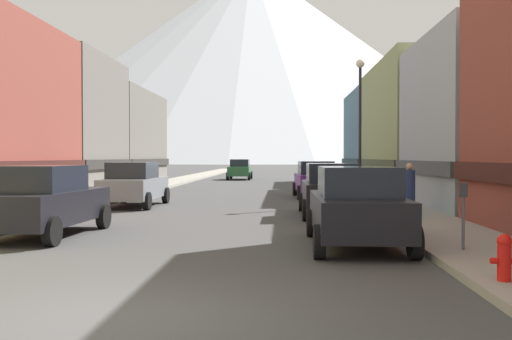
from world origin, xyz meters
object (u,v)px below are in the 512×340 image
(car_right_0, at_px, (357,206))
(car_right_2, at_px, (316,179))
(car_driving_0, at_px, (240,169))
(fire_hydrant_near, at_px, (504,256))
(streetlamp_right, at_px, (360,108))
(pedestrian_0, at_px, (409,191))
(car_left_0, at_px, (44,201))
(car_right_1, at_px, (331,189))
(parking_meter_near, at_px, (463,206))
(potted_plant_1, at_px, (392,190))
(car_left_1, at_px, (134,184))

(car_right_0, distance_m, car_right_2, 15.78)
(car_driving_0, relative_size, fire_hydrant_near, 6.25)
(fire_hydrant_near, bearing_deg, streetlamp_right, 90.37)
(car_right_2, relative_size, pedestrian_0, 2.71)
(streetlamp_right, bearing_deg, car_left_0, -132.63)
(car_right_1, distance_m, car_driving_0, 32.26)
(car_left_0, relative_size, streetlamp_right, 0.76)
(parking_meter_near, bearing_deg, car_right_1, 103.68)
(potted_plant_1, bearing_deg, pedestrian_0, -96.03)
(parking_meter_near, bearing_deg, potted_plant_1, 85.03)
(car_right_0, xyz_separation_m, parking_meter_near, (1.95, -1.21, 0.11))
(potted_plant_1, bearing_deg, car_right_0, -103.66)
(potted_plant_1, bearing_deg, car_left_0, -132.53)
(parking_meter_near, distance_m, pedestrian_0, 7.30)
(car_right_2, bearing_deg, streetlamp_right, -70.72)
(streetlamp_right, bearing_deg, parking_meter_near, -88.17)
(car_right_0, height_order, potted_plant_1, car_right_0)
(parking_meter_near, height_order, streetlamp_right, streetlamp_right)
(potted_plant_1, xyz_separation_m, pedestrian_0, (-0.75, -7.10, 0.40))
(parking_meter_near, bearing_deg, streetlamp_right, 91.83)
(car_left_1, bearing_deg, car_right_0, -53.59)
(car_right_1, xyz_separation_m, fire_hydrant_near, (1.65, -10.98, -0.37))
(streetlamp_right, bearing_deg, potted_plant_1, 48.04)
(car_right_0, relative_size, potted_plant_1, 5.60)
(streetlamp_right, bearing_deg, pedestrian_0, -80.30)
(potted_plant_1, distance_m, pedestrian_0, 7.15)
(car_right_1, bearing_deg, parking_meter_near, -76.32)
(car_right_2, height_order, pedestrian_0, pedestrian_0)
(parking_meter_near, bearing_deg, car_right_2, 96.56)
(car_right_0, bearing_deg, car_left_0, 169.63)
(car_right_2, relative_size, fire_hydrant_near, 6.36)
(fire_hydrant_near, bearing_deg, pedestrian_0, 85.54)
(car_left_1, bearing_deg, car_right_2, 35.74)
(car_right_0, height_order, car_right_2, same)
(car_left_1, xyz_separation_m, car_right_1, (7.60, -3.51, 0.00))
(car_left_0, height_order, car_left_1, same)
(car_right_0, bearing_deg, parking_meter_near, -31.87)
(car_left_1, bearing_deg, car_right_1, -24.77)
(car_right_0, bearing_deg, car_left_1, 126.41)
(car_right_0, relative_size, streetlamp_right, 0.75)
(car_right_0, xyz_separation_m, pedestrian_0, (2.45, 6.07, 0.01))
(car_left_0, relative_size, car_right_0, 1.02)
(parking_meter_near, bearing_deg, car_driving_0, 100.46)
(parking_meter_near, xyz_separation_m, pedestrian_0, (0.50, 7.28, -0.10))
(car_right_2, relative_size, parking_meter_near, 3.37)
(car_left_1, xyz_separation_m, car_right_0, (7.60, -10.31, 0.00))
(car_left_1, xyz_separation_m, car_right_2, (7.60, 5.47, 0.00))
(pedestrian_0, bearing_deg, streetlamp_right, 99.70)
(car_right_0, xyz_separation_m, car_right_2, (-0.00, 15.78, 0.00))
(car_right_0, bearing_deg, fire_hydrant_near, -68.47)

